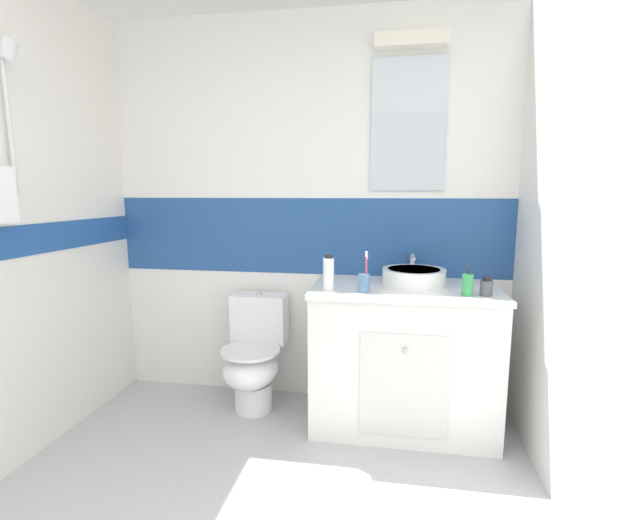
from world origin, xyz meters
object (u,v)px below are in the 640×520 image
at_px(soap_dispenser, 468,285).
at_px(shampoo_bottle_tall, 329,273).
at_px(toothbrush_cup, 364,281).
at_px(lotion_bottle_short, 486,287).
at_px(toilet, 254,356).
at_px(sink_basin, 414,276).

bearing_deg(soap_dispenser, shampoo_bottle_tall, 178.77).
bearing_deg(toothbrush_cup, lotion_bottle_short, 1.98).
bearing_deg(toilet, sink_basin, -0.03).
distance_m(soap_dispenser, shampoo_bottle_tall, 0.74).
xyz_separation_m(toilet, lotion_bottle_short, (1.35, -0.21, 0.55)).
xyz_separation_m(sink_basin, toothbrush_cup, (-0.27, -0.23, 0.01)).
distance_m(toothbrush_cup, lotion_bottle_short, 0.64).
xyz_separation_m(toothbrush_cup, shampoo_bottle_tall, (-0.20, 0.03, 0.03)).
distance_m(toothbrush_cup, soap_dispenser, 0.54).
height_order(soap_dispenser, lotion_bottle_short, soap_dispenser).
relative_size(sink_basin, lotion_bottle_short, 4.05).
xyz_separation_m(toilet, soap_dispenser, (1.25, -0.22, 0.56)).
bearing_deg(toothbrush_cup, soap_dispenser, 1.12).
distance_m(toothbrush_cup, shampoo_bottle_tall, 0.20).
xyz_separation_m(soap_dispenser, lotion_bottle_short, (0.10, 0.01, -0.01)).
height_order(sink_basin, lotion_bottle_short, sink_basin).
relative_size(sink_basin, soap_dispenser, 2.64).
xyz_separation_m(toilet, toothbrush_cup, (0.71, -0.24, 0.57)).
height_order(sink_basin, shampoo_bottle_tall, shampoo_bottle_tall).
xyz_separation_m(shampoo_bottle_tall, lotion_bottle_short, (0.84, -0.00, -0.05)).
distance_m(sink_basin, shampoo_bottle_tall, 0.52).
relative_size(toilet, lotion_bottle_short, 7.26).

